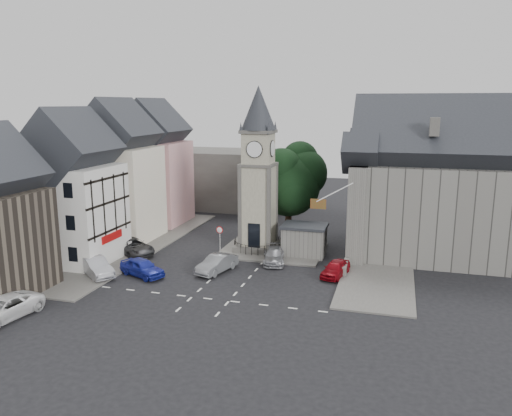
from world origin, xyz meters
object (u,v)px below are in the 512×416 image
(clock_tower, at_px, (258,170))
(car_east_red, at_px, (335,269))
(pedestrian, at_px, (375,248))
(car_west_blue, at_px, (142,267))
(stone_shelter, at_px, (304,240))

(clock_tower, xyz_separation_m, car_east_red, (8.50, -5.74, -7.44))
(pedestrian, bearing_deg, car_west_blue, 9.43)
(car_west_blue, bearing_deg, car_east_red, -51.30)
(stone_shelter, relative_size, pedestrian, 2.66)
(clock_tower, distance_m, car_east_red, 12.67)
(pedestrian, bearing_deg, stone_shelter, -8.57)
(car_west_blue, bearing_deg, pedestrian, -36.37)
(car_west_blue, height_order, pedestrian, pedestrian)
(clock_tower, distance_m, stone_shelter, 8.15)
(stone_shelter, height_order, car_west_blue, stone_shelter)
(clock_tower, relative_size, car_west_blue, 3.63)
(clock_tower, bearing_deg, car_east_red, -34.03)
(car_east_red, xyz_separation_m, pedestrian, (3.00, 6.75, 0.12))
(clock_tower, xyz_separation_m, car_west_blue, (-7.50, -10.24, -7.36))
(stone_shelter, distance_m, pedestrian, 6.91)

